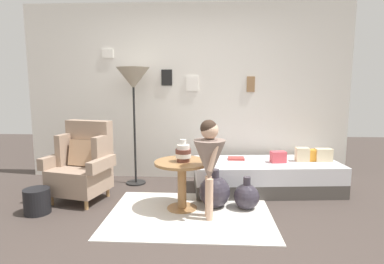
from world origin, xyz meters
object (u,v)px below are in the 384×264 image
side_table (182,175)px  demijohn_far (247,196)px  vase_striped (183,153)px  daybed (266,176)px  book_on_daybed (236,158)px  floor_lamp (133,82)px  armchair (83,165)px  person_child (209,157)px  magazine_basket (37,201)px  demijohn_near (214,191)px

side_table → demijohn_far: bearing=3.5°
vase_striped → daybed: bearing=34.6°
vase_striped → book_on_daybed: (0.66, 0.82, -0.25)m
side_table → floor_lamp: 1.59m
floor_lamp → book_on_daybed: bearing=-4.6°
side_table → vase_striped: size_ratio=2.46×
armchair → side_table: bearing=-12.2°
side_table → book_on_daybed: side_table is taller
floor_lamp → person_child: (1.06, -1.17, -0.78)m
demijohn_far → magazine_basket: size_ratio=1.35×
demijohn_far → floor_lamp: bearing=149.6°
person_child → demijohn_far: bearing=34.3°
side_table → vase_striped: bearing=-40.5°
side_table → demijohn_near: (0.37, 0.09, -0.22)m
vase_striped → person_child: 0.37m
side_table → floor_lamp: (-0.75, 0.92, 1.05)m
armchair → vase_striped: bearing=-12.7°
armchair → demijohn_near: 1.66m
armchair → book_on_daybed: armchair is taller
armchair → daybed: bearing=10.7°
person_child → armchair: bearing=161.7°
side_table → demijohn_far: size_ratio=1.64×
floor_lamp → demijohn_near: size_ratio=3.67×
floor_lamp → person_child: floor_lamp is taller
side_table → magazine_basket: (-1.59, -0.20, -0.27)m
person_child → book_on_daybed: size_ratio=4.83×
armchair → vase_striped: armchair is taller
daybed → floor_lamp: size_ratio=1.19×
vase_striped → floor_lamp: 1.45m
book_on_daybed → vase_striped: bearing=-128.8°
vase_striped → book_on_daybed: size_ratio=1.15×
floor_lamp → demijohn_near: (1.12, -0.83, -1.27)m
armchair → vase_striped: 1.32m
floor_lamp → person_child: bearing=-47.8°
armchair → daybed: 2.38m
floor_lamp → person_child: size_ratio=1.56×
vase_striped → person_child: size_ratio=0.24×
daybed → demijohn_far: size_ratio=5.19×
book_on_daybed → demijohn_near: bearing=-113.0°
demijohn_near → person_child: bearing=-100.8°
demijohn_near → demijohn_far: 0.37m
side_table → vase_striped: (0.02, -0.02, 0.26)m
side_table → daybed: bearing=33.6°
daybed → person_child: size_ratio=1.85×
vase_striped → book_on_daybed: 1.08m
daybed → magazine_basket: (-2.66, -0.92, -0.06)m
daybed → magazine_basket: bearing=-161.0°
book_on_daybed → demijohn_far: bearing=-85.5°
daybed → person_child: person_child is taller
side_table → demijohn_far: side_table is taller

